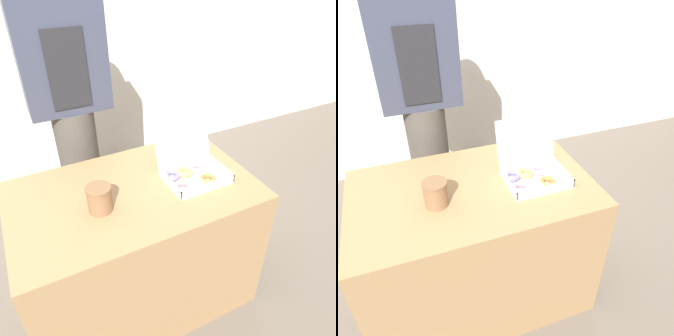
{
  "view_description": "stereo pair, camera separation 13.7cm",
  "coord_description": "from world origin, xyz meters",
  "views": [
    {
      "loc": [
        -0.39,
        -1.08,
        1.61
      ],
      "look_at": [
        0.13,
        -0.07,
        0.85
      ],
      "focal_mm": 35.0,
      "sensor_mm": 36.0,
      "label": 1
    },
    {
      "loc": [
        -0.26,
        -1.13,
        1.61
      ],
      "look_at": [
        0.13,
        -0.07,
        0.85
      ],
      "focal_mm": 35.0,
      "sensor_mm": 36.0,
      "label": 2
    }
  ],
  "objects": [
    {
      "name": "coffee_cup",
      "position": [
        -0.17,
        -0.06,
        0.79
      ],
      "size": [
        0.1,
        0.1,
        0.11
      ],
      "color": "#8C6042",
      "rests_on": "table"
    },
    {
      "name": "person_customer",
      "position": [
        -0.11,
        0.56,
        0.94
      ],
      "size": [
        0.41,
        0.22,
        1.72
      ],
      "color": "#4C4742",
      "rests_on": "ground_plane"
    },
    {
      "name": "wall_back",
      "position": [
        0.0,
        1.43,
        1.3
      ],
      "size": [
        10.0,
        0.05,
        2.6
      ],
      "color": "silver",
      "rests_on": "ground_plane"
    },
    {
      "name": "donut_box",
      "position": [
        0.28,
        -0.04,
        0.77
      ],
      "size": [
        0.29,
        0.28,
        0.25
      ],
      "color": "white",
      "rests_on": "table"
    },
    {
      "name": "ground_plane",
      "position": [
        0.0,
        0.0,
        0.0
      ],
      "size": [
        14.0,
        14.0,
        0.0
      ],
      "primitive_type": "plane",
      "color": "#665B51"
    },
    {
      "name": "table",
      "position": [
        0.0,
        0.0,
        0.36
      ],
      "size": [
        1.07,
        0.66,
        0.73
      ],
      "color": "#99754C",
      "rests_on": "ground_plane"
    }
  ]
}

